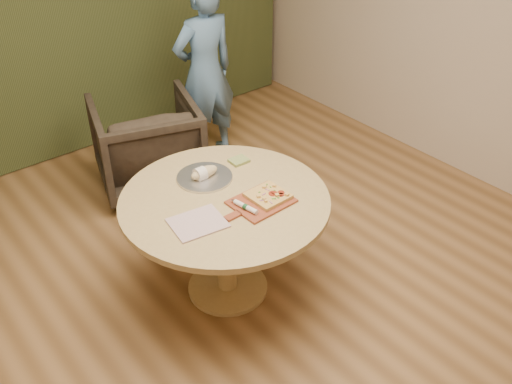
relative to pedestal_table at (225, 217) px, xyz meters
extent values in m
cube|color=olive|center=(0.03, -0.44, -0.62)|extent=(5.00, 6.00, 0.02)
cylinder|color=tan|center=(0.00, 0.00, -0.59)|extent=(0.54, 0.54, 0.03)
cylinder|color=tan|center=(0.00, 0.00, -0.25)|extent=(0.13, 0.13, 0.68)
cylinder|color=tan|center=(0.00, 0.00, 0.12)|extent=(1.29, 1.29, 0.04)
cube|color=brown|center=(0.14, -0.18, 0.15)|extent=(0.36, 0.29, 0.01)
cube|color=brown|center=(-0.08, -0.19, 0.15)|extent=(0.10, 0.05, 0.01)
cube|color=tan|center=(0.20, -0.18, 0.17)|extent=(0.23, 0.23, 0.02)
cylinder|color=maroon|center=(0.22, -0.19, 0.18)|extent=(0.06, 0.06, 0.00)
cylinder|color=maroon|center=(0.27, -0.21, 0.18)|extent=(0.04, 0.04, 0.00)
cylinder|color=maroon|center=(0.25, -0.23, 0.18)|extent=(0.04, 0.04, 0.00)
cube|color=#DCAC52|center=(0.14, -0.21, 0.18)|extent=(0.02, 0.02, 0.01)
cube|color=#DCAC52|center=(0.13, -0.23, 0.18)|extent=(0.02, 0.02, 0.01)
cube|color=#DCAC52|center=(0.22, -0.11, 0.18)|extent=(0.03, 0.03, 0.01)
cube|color=#DCAC52|center=(0.28, -0.14, 0.18)|extent=(0.03, 0.03, 0.01)
cube|color=#DCAC52|center=(0.13, -0.16, 0.18)|extent=(0.03, 0.03, 0.01)
cube|color=#DCAC52|center=(0.23, -0.22, 0.18)|extent=(0.03, 0.03, 0.01)
cube|color=#DCAC52|center=(0.28, -0.26, 0.18)|extent=(0.03, 0.03, 0.01)
cube|color=#226818|center=(0.20, -0.24, 0.18)|extent=(0.01, 0.01, 0.00)
cube|color=#226818|center=(0.19, -0.23, 0.18)|extent=(0.01, 0.01, 0.00)
cube|color=#226818|center=(0.13, -0.20, 0.18)|extent=(0.01, 0.01, 0.00)
cube|color=#226818|center=(0.26, -0.13, 0.18)|extent=(0.01, 0.01, 0.00)
cube|color=#226818|center=(0.17, -0.13, 0.18)|extent=(0.01, 0.01, 0.00)
cube|color=#226818|center=(0.25, -0.17, 0.18)|extent=(0.01, 0.01, 0.00)
cube|color=#226818|center=(0.22, -0.25, 0.18)|extent=(0.01, 0.01, 0.00)
cube|color=#226818|center=(0.26, -0.09, 0.18)|extent=(0.01, 0.01, 0.00)
cube|color=#226818|center=(0.22, -0.21, 0.18)|extent=(0.01, 0.01, 0.00)
cube|color=#A45D82|center=(0.28, -0.24, 0.18)|extent=(0.02, 0.03, 0.00)
cube|color=#A45D82|center=(0.12, -0.21, 0.18)|extent=(0.03, 0.02, 0.00)
cube|color=#A45D82|center=(0.22, -0.14, 0.18)|extent=(0.01, 0.03, 0.00)
cube|color=#A45D82|center=(0.15, -0.25, 0.18)|extent=(0.01, 0.03, 0.00)
cube|color=#A45D82|center=(0.24, -0.24, 0.18)|extent=(0.02, 0.03, 0.00)
cube|color=#A45D82|center=(0.22, -0.19, 0.18)|extent=(0.01, 0.03, 0.00)
cube|color=#A45D82|center=(0.18, -0.16, 0.18)|extent=(0.03, 0.01, 0.00)
cylinder|color=beige|center=(0.02, -0.19, 0.17)|extent=(0.06, 0.17, 0.03)
cylinder|color=#194C26|center=(0.02, -0.19, 0.17)|extent=(0.04, 0.03, 0.03)
cube|color=silver|center=(0.00, -0.09, 0.17)|extent=(0.02, 0.04, 0.00)
cube|color=silver|center=(-0.27, -0.11, 0.15)|extent=(0.33, 0.29, 0.01)
cylinder|color=silver|center=(0.03, 0.26, 0.14)|extent=(0.35, 0.35, 0.01)
cylinder|color=silver|center=(0.03, 0.26, 0.15)|extent=(0.36, 0.36, 0.02)
ellipsoid|color=tan|center=(0.03, 0.26, 0.18)|extent=(0.19, 0.08, 0.07)
cylinder|color=beige|center=(0.00, 0.26, 0.18)|extent=(0.06, 0.09, 0.09)
cube|color=olive|center=(0.33, 0.28, 0.15)|extent=(0.12, 0.10, 0.02)
imported|color=black|center=(0.27, 1.47, -0.19)|extent=(1.02, 0.98, 0.84)
imported|color=#4D7194|center=(0.95, 1.56, 0.20)|extent=(0.60, 0.41, 1.62)
camera|label=1|loc=(-1.64, -2.32, 2.12)|focal=40.00mm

